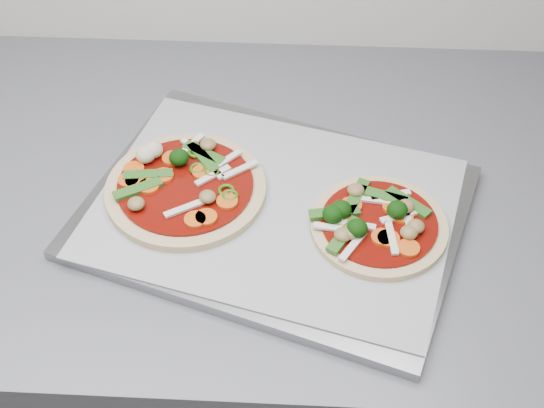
{
  "coord_description": "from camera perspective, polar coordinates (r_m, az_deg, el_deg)",
  "views": [
    {
      "loc": [
        0.36,
        0.64,
        1.55
      ],
      "look_at": [
        0.33,
        1.24,
        0.93
      ],
      "focal_mm": 50.0,
      "sensor_mm": 36.0,
      "label": 1
    }
  ],
  "objects": [
    {
      "name": "base_cabinet",
      "position": [
        1.35,
        -14.17,
        -12.32
      ],
      "size": [
        3.6,
        0.6,
        0.86
      ],
      "primitive_type": "cube",
      "color": "silver",
      "rests_on": "ground"
    },
    {
      "name": "pizza_right",
      "position": [
        0.86,
        7.81,
        -1.37
      ],
      "size": [
        0.22,
        0.22,
        0.03
      ],
      "rotation": [
        0.0,
        0.0,
        -0.58
      ],
      "color": "#D8B37E",
      "rests_on": "parchment"
    },
    {
      "name": "pizza_left",
      "position": [
        0.9,
        -6.65,
        1.44
      ],
      "size": [
        0.27,
        0.27,
        0.03
      ],
      "rotation": [
        0.0,
        0.0,
        -0.63
      ],
      "color": "#D8B37E",
      "rests_on": "parchment"
    },
    {
      "name": "parchment",
      "position": [
        0.88,
        0.16,
        -0.21
      ],
      "size": [
        0.47,
        0.39,
        0.0
      ],
      "primitive_type": "cube",
      "rotation": [
        0.0,
        0.0,
        -0.26
      ],
      "color": "#9F9FA4",
      "rests_on": "baking_tray"
    },
    {
      "name": "baking_tray",
      "position": [
        0.89,
        0.16,
        -0.57
      ],
      "size": [
        0.5,
        0.43,
        0.01
      ],
      "primitive_type": "cube",
      "rotation": [
        0.0,
        0.0,
        -0.33
      ],
      "color": "gray",
      "rests_on": "countertop"
    },
    {
      "name": "countertop",
      "position": [
        1.01,
        -18.68,
        1.32
      ],
      "size": [
        3.6,
        0.6,
        0.04
      ],
      "primitive_type": "cube",
      "color": "#5A5B61",
      "rests_on": "base_cabinet"
    }
  ]
}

